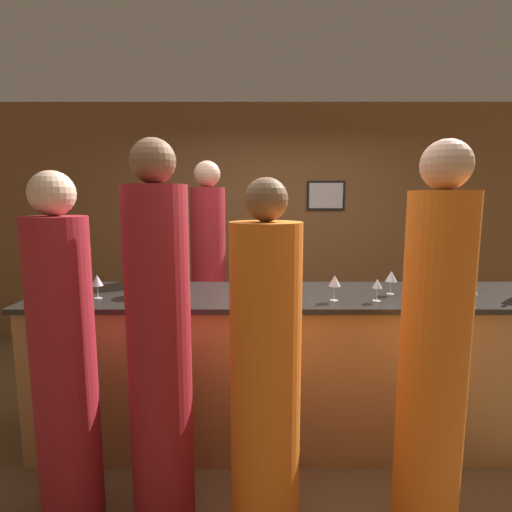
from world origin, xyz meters
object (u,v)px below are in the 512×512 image
object	(u,v)px
guest_1	(266,377)
ice_bucket	(158,278)
guest_2	(65,363)
wine_bottle_0	(430,274)
guest_3	(160,347)
bartender	(210,283)
guest_0	(434,361)

from	to	relation	value
guest_1	ice_bucket	bearing A→B (deg)	130.52
ice_bucket	guest_2	bearing A→B (deg)	-111.81
wine_bottle_0	guest_2	bearing A→B (deg)	-157.50
guest_3	wine_bottle_0	distance (m)	2.02
bartender	guest_0	bearing A→B (deg)	127.58
guest_1	guest_2	xyz separation A→B (m)	(-1.04, 0.09, 0.03)
bartender	ice_bucket	world-z (taller)	bartender
guest_0	guest_2	xyz separation A→B (m)	(-1.85, 0.13, -0.07)
guest_2	wine_bottle_0	world-z (taller)	guest_2
guest_2	wine_bottle_0	distance (m)	2.48
guest_2	guest_3	bearing A→B (deg)	2.90
guest_0	guest_3	distance (m)	1.37
wine_bottle_0	ice_bucket	world-z (taller)	wine_bottle_0
guest_0	guest_1	size ratio (longest dim) A/B	1.09
wine_bottle_0	ice_bucket	bearing A→B (deg)	-174.80
bartender	guest_3	distance (m)	1.51
guest_0	ice_bucket	xyz separation A→B (m)	(-1.54, 0.89, 0.23)
bartender	guest_0	distance (m)	2.09
bartender	guest_2	size ratio (longest dim) A/B	1.10
bartender	guest_3	world-z (taller)	bartender
guest_1	guest_3	world-z (taller)	guest_3
wine_bottle_0	bartender	bearing A→B (deg)	161.03
bartender	guest_2	distance (m)	1.64
guest_0	guest_3	world-z (taller)	guest_3
ice_bucket	wine_bottle_0	bearing A→B (deg)	5.20
guest_0	guest_3	xyz separation A→B (m)	(-1.36, 0.15, 0.01)
bartender	wine_bottle_0	distance (m)	1.82
guest_3	bartender	bearing A→B (deg)	86.93
bartender	ice_bucket	bearing A→B (deg)	70.94
guest_1	guest_3	bearing A→B (deg)	167.90
bartender	guest_1	xyz separation A→B (m)	(0.47, -1.62, -0.13)
guest_1	wine_bottle_0	distance (m)	1.65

